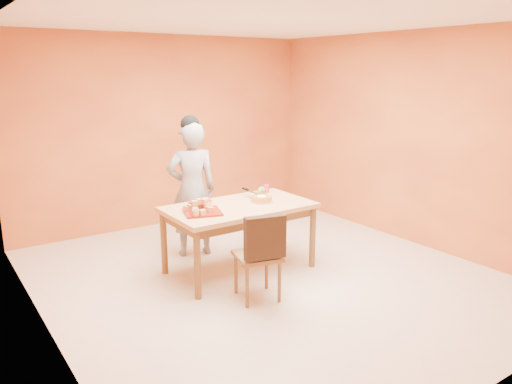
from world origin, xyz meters
TOP-DOWN VIEW (x-y plane):
  - floor at (0.00, 0.00)m, footprint 5.00×5.00m
  - ceiling at (0.00, 0.00)m, footprint 5.00×5.00m
  - wall_back at (0.00, 2.50)m, footprint 4.50×0.00m
  - wall_left at (-2.25, 0.00)m, footprint 0.00×5.00m
  - wall_right at (2.25, 0.00)m, footprint 0.00×5.00m
  - dining_table at (-0.14, 0.34)m, footprint 1.60×0.90m
  - dining_chair at (-0.38, -0.38)m, footprint 0.51×0.57m
  - pastry_pile at (-0.62, 0.30)m, footprint 0.34×0.34m
  - person at (-0.33, 1.09)m, footprint 0.68×0.54m
  - pastry_platter at (-0.62, 0.30)m, footprint 0.47×0.47m
  - red_dinner_plate at (-0.44, 0.69)m, footprint 0.30×0.30m
  - white_cake_plate at (0.14, 0.31)m, footprint 0.26×0.26m
  - sponge_cake at (0.14, 0.31)m, footprint 0.26×0.26m
  - cake_server at (0.15, 0.49)m, footprint 0.05×0.23m
  - egg_ornament at (0.23, 0.43)m, footprint 0.13×0.11m
  - magenta_glass at (0.45, 0.65)m, footprint 0.08×0.08m
  - checker_tin at (0.45, 0.69)m, footprint 0.13×0.13m

SIDE VIEW (x-z plane):
  - floor at x=0.00m, z-range 0.00..0.00m
  - dining_chair at x=-0.38m, z-range 0.02..0.92m
  - dining_table at x=-0.14m, z-range 0.29..1.05m
  - white_cake_plate at x=0.14m, z-range 0.76..0.77m
  - red_dinner_plate at x=-0.44m, z-range 0.76..0.78m
  - pastry_platter at x=-0.62m, z-range 0.76..0.78m
  - checker_tin at x=0.45m, z-range 0.76..0.79m
  - sponge_cake at x=0.14m, z-range 0.77..0.83m
  - magenta_glass at x=0.45m, z-range 0.76..0.85m
  - person at x=-0.33m, z-range 0.00..1.62m
  - cake_server at x=0.15m, z-range 0.83..0.84m
  - egg_ornament at x=0.23m, z-range 0.76..0.91m
  - pastry_pile at x=-0.62m, z-range 0.78..0.89m
  - wall_back at x=0.00m, z-range -0.90..3.60m
  - wall_left at x=-2.25m, z-range -1.15..3.85m
  - wall_right at x=2.25m, z-range -1.15..3.85m
  - ceiling at x=0.00m, z-range 2.70..2.70m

